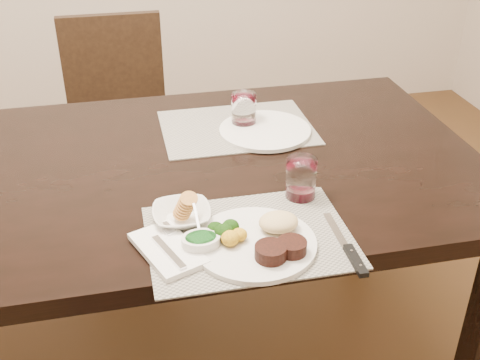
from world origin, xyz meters
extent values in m
cube|color=black|center=(0.00, 0.00, 0.72)|extent=(2.00, 1.00, 0.05)
cube|color=black|center=(0.92, 0.42, 0.35)|extent=(0.08, 0.08, 0.70)
cube|color=black|center=(0.00, 0.85, 0.43)|extent=(0.42, 0.42, 0.04)
cube|color=black|center=(-0.18, 0.67, 0.21)|extent=(0.04, 0.04, 0.41)
cube|color=black|center=(0.18, 0.67, 0.21)|extent=(0.04, 0.04, 0.41)
cube|color=black|center=(-0.18, 1.03, 0.21)|extent=(0.04, 0.04, 0.41)
cube|color=black|center=(0.18, 1.03, 0.21)|extent=(0.04, 0.04, 0.41)
cube|color=black|center=(0.00, 1.04, 0.68)|extent=(0.42, 0.04, 0.45)
cube|color=gray|center=(0.26, -0.38, 0.75)|extent=(0.46, 0.34, 0.00)
cube|color=gray|center=(0.35, 0.19, 0.75)|extent=(0.46, 0.34, 0.00)
cylinder|color=silver|center=(0.26, -0.42, 0.76)|extent=(0.28, 0.28, 0.01)
cylinder|color=black|center=(0.28, -0.48, 0.78)|extent=(0.07, 0.07, 0.03)
cylinder|color=black|center=(0.33, -0.47, 0.78)|extent=(0.07, 0.07, 0.03)
ellipsoid|color=tan|center=(0.33, -0.38, 0.78)|extent=(0.09, 0.08, 0.04)
ellipsoid|color=#193B0B|center=(0.20, -0.39, 0.78)|extent=(0.04, 0.04, 0.04)
ellipsoid|color=gold|center=(0.21, -0.42, 0.78)|extent=(0.04, 0.04, 0.03)
cube|color=white|center=(0.07, -0.40, 0.76)|extent=(0.17, 0.21, 0.01)
cube|color=white|center=(0.07, -0.42, 0.77)|extent=(0.06, 0.13, 0.01)
cube|color=white|center=(0.08, -0.33, 0.77)|extent=(0.04, 0.06, 0.00)
cube|color=white|center=(0.46, -0.40, 0.76)|extent=(0.02, 0.14, 0.00)
cube|color=black|center=(0.46, -0.52, 0.76)|extent=(0.02, 0.10, 0.01)
imported|color=silver|center=(0.12, -0.29, 0.77)|extent=(0.14, 0.14, 0.03)
cylinder|color=#B37038|center=(0.12, -0.29, 0.79)|extent=(0.04, 0.05, 0.04)
cylinder|color=silver|center=(0.15, -0.40, 0.77)|extent=(0.09, 0.09, 0.03)
cylinder|color=#0D3D11|center=(0.15, -0.40, 0.78)|extent=(0.07, 0.07, 0.01)
cube|color=white|center=(0.15, -0.35, 0.80)|extent=(0.01, 0.06, 0.04)
cylinder|color=silver|center=(0.43, -0.24, 0.81)|extent=(0.08, 0.08, 0.10)
cylinder|color=#3D050E|center=(0.43, -0.24, 0.77)|extent=(0.06, 0.06, 0.03)
cylinder|color=silver|center=(0.43, 0.13, 0.76)|extent=(0.28, 0.28, 0.01)
cylinder|color=silver|center=(0.38, 0.20, 0.81)|extent=(0.08, 0.08, 0.11)
cylinder|color=#3D050E|center=(0.38, 0.20, 0.77)|extent=(0.06, 0.06, 0.03)
camera|label=1|loc=(0.00, -1.46, 1.56)|focal=45.00mm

